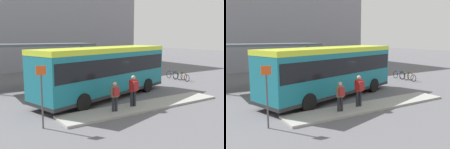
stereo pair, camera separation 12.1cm
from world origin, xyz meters
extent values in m
plane|color=#5B5B60|center=(0.00, 0.00, 0.00)|extent=(120.00, 120.00, 0.00)
cube|color=#9E9E99|center=(0.73, -3.28, 0.06)|extent=(10.43, 1.80, 0.12)
cube|color=#197284|center=(0.00, 0.00, 1.85)|extent=(10.69, 5.51, 3.00)
cube|color=#C6DB33|center=(0.00, 0.00, 3.20)|extent=(10.71, 5.54, 0.30)
cube|color=black|center=(0.00, 0.00, 2.21)|extent=(10.50, 5.48, 1.05)
cube|color=black|center=(4.95, 1.51, 2.21)|extent=(0.77, 2.31, 1.15)
cube|color=#28282B|center=(0.00, 0.00, 0.45)|extent=(10.70, 5.52, 0.20)
cylinder|color=black|center=(2.71, 2.13, 0.50)|extent=(1.05, 0.56, 1.01)
cylinder|color=black|center=(3.44, -0.25, 0.50)|extent=(1.05, 0.56, 1.01)
cylinder|color=black|center=(-3.44, 0.25, 0.50)|extent=(1.05, 0.56, 1.01)
cylinder|color=black|center=(-2.71, -2.13, 0.50)|extent=(1.05, 0.56, 1.01)
cylinder|color=#232328|center=(-1.54, -3.35, 0.51)|extent=(0.14, 0.14, 0.77)
cylinder|color=#232328|center=(-1.37, -3.37, 0.51)|extent=(0.14, 0.14, 0.77)
cube|color=#7A664C|center=(-1.46, -3.36, 1.18)|extent=(0.41, 0.27, 0.58)
cube|color=maroon|center=(-1.49, -3.56, 1.21)|extent=(0.32, 0.23, 0.44)
sphere|color=tan|center=(-1.46, -3.36, 1.60)|extent=(0.21, 0.21, 0.21)
cylinder|color=#232328|center=(-0.13, -3.09, 0.55)|extent=(0.16, 0.16, 0.87)
cylinder|color=#232328|center=(0.06, -3.10, 0.55)|extent=(0.16, 0.16, 0.87)
cube|color=#B21E1E|center=(-0.03, -3.10, 1.31)|extent=(0.45, 0.27, 0.65)
cube|color=maroon|center=(-0.05, -3.32, 1.34)|extent=(0.34, 0.24, 0.49)
sphere|color=tan|center=(-0.03, -3.10, 1.78)|extent=(0.23, 0.23, 0.23)
torus|color=black|center=(9.34, 1.15, 0.33)|extent=(0.10, 0.67, 0.66)
torus|color=black|center=(9.40, 2.04, 0.33)|extent=(0.10, 0.67, 0.66)
cylinder|color=orange|center=(9.37, 1.59, 0.54)|extent=(0.09, 0.70, 0.04)
cylinder|color=orange|center=(9.38, 1.75, 0.49)|extent=(0.04, 0.04, 0.32)
cube|color=black|center=(9.38, 1.75, 0.65)|extent=(0.08, 0.18, 0.04)
cylinder|color=orange|center=(9.34, 1.23, 0.62)|extent=(0.48, 0.07, 0.03)
torus|color=black|center=(9.66, 2.79, 0.36)|extent=(0.05, 0.73, 0.73)
torus|color=black|center=(9.66, 1.79, 0.36)|extent=(0.05, 0.73, 0.73)
cylinder|color=#287F3D|center=(9.66, 2.29, 0.60)|extent=(0.04, 0.78, 0.04)
cylinder|color=#287F3D|center=(9.66, 2.11, 0.54)|extent=(0.04, 0.04, 0.36)
cube|color=black|center=(9.66, 2.11, 0.72)|extent=(0.07, 0.18, 0.04)
cylinder|color=#287F3D|center=(9.66, 2.69, 0.69)|extent=(0.48, 0.04, 0.03)
torus|color=black|center=(9.41, 3.47, 0.35)|extent=(0.13, 0.72, 0.72)
torus|color=black|center=(9.30, 2.50, 0.35)|extent=(0.13, 0.72, 0.72)
cylinder|color=#2847AD|center=(9.36, 2.99, 0.59)|extent=(0.12, 0.76, 0.04)
cylinder|color=#2847AD|center=(9.34, 2.81, 0.53)|extent=(0.04, 0.04, 0.35)
cube|color=black|center=(9.34, 2.81, 0.71)|extent=(0.09, 0.19, 0.04)
cylinder|color=#2847AD|center=(9.40, 3.37, 0.67)|extent=(0.48, 0.09, 0.03)
cube|color=#4C515B|center=(-2.77, 5.43, 3.42)|extent=(8.50, 2.96, 0.18)
cylinder|color=gray|center=(0.84, 5.43, 1.67)|extent=(0.16, 0.16, 3.33)
cylinder|color=slate|center=(-3.38, 2.77, 0.29)|extent=(0.69, 0.69, 0.58)
sphere|color=#286B2D|center=(-3.38, 2.77, 0.87)|extent=(0.79, 0.79, 0.79)
cylinder|color=slate|center=(0.31, 2.81, 0.32)|extent=(0.63, 0.63, 0.63)
sphere|color=#286B2D|center=(0.31, 2.81, 0.91)|extent=(0.73, 0.73, 0.73)
cylinder|color=#4C4C51|center=(-5.34, -3.50, 1.20)|extent=(0.08, 0.08, 2.40)
cube|color=#D84C19|center=(-5.34, -3.50, 2.60)|extent=(0.44, 0.03, 0.40)
cube|color=gray|center=(-0.63, 23.03, 6.24)|extent=(29.74, 15.01, 12.49)
camera|label=1|loc=(-8.46, -14.08, 4.01)|focal=40.00mm
camera|label=2|loc=(-8.36, -14.15, 4.01)|focal=40.00mm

